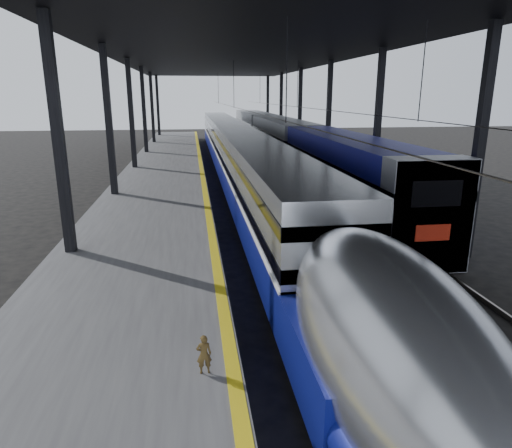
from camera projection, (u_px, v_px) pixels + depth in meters
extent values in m
plane|color=black|center=(248.00, 333.00, 12.70)|extent=(160.00, 160.00, 0.00)
cube|color=#4C4C4F|center=(162.00, 185.00, 31.15)|extent=(6.00, 80.00, 1.00)
cube|color=yellow|center=(203.00, 176.00, 31.39)|extent=(0.30, 80.00, 0.01)
cube|color=slate|center=(231.00, 189.00, 31.91)|extent=(0.08, 80.00, 0.16)
cube|color=slate|center=(252.00, 188.00, 32.10)|extent=(0.08, 80.00, 0.16)
cube|color=slate|center=(301.00, 187.00, 32.57)|extent=(0.08, 80.00, 0.16)
cube|color=slate|center=(321.00, 186.00, 32.76)|extent=(0.08, 80.00, 0.16)
cube|color=black|center=(60.00, 153.00, 15.47)|extent=(0.35, 0.35, 9.00)
cube|color=black|center=(479.00, 146.00, 17.52)|extent=(0.35, 0.35, 9.00)
cube|color=black|center=(110.00, 131.00, 24.99)|extent=(0.35, 0.35, 9.00)
cube|color=black|center=(377.00, 128.00, 27.05)|extent=(0.35, 0.35, 9.00)
cube|color=black|center=(132.00, 121.00, 34.52)|extent=(0.35, 0.35, 9.00)
cube|color=black|center=(328.00, 120.00, 36.57)|extent=(0.35, 0.35, 9.00)
cube|color=black|center=(144.00, 115.00, 44.05)|extent=(0.35, 0.35, 9.00)
cube|color=black|center=(300.00, 115.00, 46.10)|extent=(0.35, 0.35, 9.00)
cube|color=black|center=(152.00, 112.00, 53.58)|extent=(0.35, 0.35, 9.00)
cube|color=black|center=(281.00, 111.00, 55.63)|extent=(0.35, 0.35, 9.00)
cube|color=black|center=(158.00, 109.00, 63.11)|extent=(0.35, 0.35, 9.00)
cube|color=black|center=(268.00, 109.00, 65.16)|extent=(0.35, 0.35, 9.00)
cube|color=black|center=(239.00, 49.00, 29.49)|extent=(18.00, 75.00, 0.45)
cylinder|color=slate|center=(241.00, 109.00, 30.52)|extent=(0.03, 74.00, 0.03)
cylinder|color=slate|center=(313.00, 109.00, 31.19)|extent=(0.03, 74.00, 0.03)
cube|color=#AAADB2|center=(232.00, 147.00, 38.31)|extent=(2.71, 57.00, 3.74)
cube|color=navy|center=(234.00, 164.00, 37.20)|extent=(2.79, 62.00, 1.45)
cube|color=silver|center=(232.00, 153.00, 38.43)|extent=(2.80, 57.00, 0.09)
cube|color=black|center=(232.00, 135.00, 38.02)|extent=(2.75, 57.00, 0.39)
cube|color=black|center=(232.00, 147.00, 38.31)|extent=(2.75, 57.00, 0.39)
ellipsoid|color=#AAADB2|center=(384.00, 344.00, 8.33)|extent=(2.71, 8.40, 3.74)
ellipsoid|color=navy|center=(380.00, 394.00, 8.63)|extent=(2.79, 8.40, 1.59)
ellipsoid|color=black|center=(474.00, 400.00, 5.65)|extent=(1.40, 2.20, 0.84)
cube|color=black|center=(377.00, 427.00, 8.83)|extent=(2.06, 2.60, 0.40)
cube|color=black|center=(245.00, 193.00, 29.79)|extent=(2.06, 2.60, 0.40)
cube|color=navy|center=(349.00, 176.00, 24.64)|extent=(3.05, 18.00, 4.14)
cube|color=gray|center=(425.00, 215.00, 16.63)|extent=(3.11, 1.20, 4.20)
cube|color=black|center=(437.00, 194.00, 15.79)|extent=(1.85, 0.06, 0.93)
cube|color=#A71D0C|center=(433.00, 233.00, 16.17)|extent=(1.31, 0.06, 0.60)
cube|color=gray|center=(281.00, 142.00, 42.74)|extent=(3.05, 18.00, 4.14)
cube|color=gray|center=(254.00, 128.00, 60.84)|extent=(3.05, 18.00, 4.14)
cube|color=black|center=(393.00, 246.00, 19.46)|extent=(2.40, 2.40, 0.36)
cube|color=black|center=(288.00, 168.00, 40.43)|extent=(2.40, 2.40, 0.36)
imported|color=#453417|center=(204.00, 354.00, 9.08)|extent=(0.32, 0.22, 0.84)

